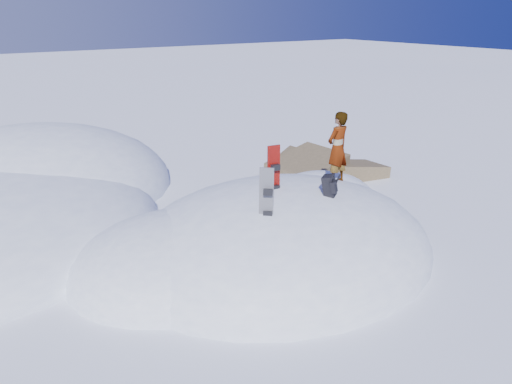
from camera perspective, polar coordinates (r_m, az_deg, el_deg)
ground at (r=11.00m, az=2.79°, el=-6.93°), size 120.00×120.00×0.00m
snow_mound at (r=11.08m, az=1.33°, el=-6.70°), size 8.00×6.00×3.00m
rock_outcrop at (r=15.33m, az=7.09°, el=1.00°), size 4.68×4.41×1.68m
snowboard_red at (r=10.38m, az=2.07°, el=1.39°), size 0.29×0.17×1.51m
snowboard_dark at (r=9.32m, az=1.22°, el=-1.51°), size 0.35×0.35×1.44m
backpack at (r=10.30m, az=8.45°, el=0.68°), size 0.42×0.46×0.51m
gear_pile at (r=8.98m, az=-4.48°, el=-12.83°), size 0.97×0.85×0.25m
person at (r=11.45m, az=9.30°, el=4.97°), size 0.66×0.49×1.67m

